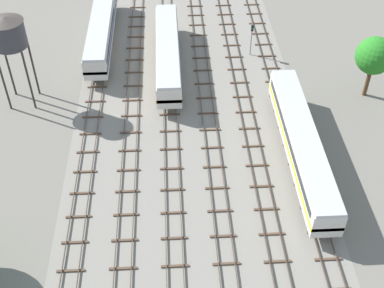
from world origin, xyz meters
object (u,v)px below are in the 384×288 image
at_px(passenger_coach_right_nearest, 302,142).
at_px(water_tower, 8,33).
at_px(passenger_coach_far_left_mid, 102,26).
at_px(signal_post_nearest, 252,35).
at_px(diesel_railcar_centre_left_near, 168,52).

height_order(passenger_coach_right_nearest, water_tower, water_tower).
distance_m(passenger_coach_far_left_mid, water_tower, 16.92).
height_order(passenger_coach_far_left_mid, signal_post_nearest, signal_post_nearest).
xyz_separation_m(diesel_railcar_centre_left_near, water_tower, (-17.28, -5.99, 6.58)).
distance_m(passenger_coach_right_nearest, passenger_coach_far_left_mid, 33.70).
height_order(passenger_coach_right_nearest, signal_post_nearest, signal_post_nearest).
xyz_separation_m(passenger_coach_right_nearest, passenger_coach_far_left_mid, (-22.27, 25.30, 0.00)).
height_order(passenger_coach_right_nearest, passenger_coach_far_left_mid, same).
bearing_deg(water_tower, passenger_coach_far_left_mid, 57.52).
bearing_deg(passenger_coach_far_left_mid, diesel_railcar_centre_left_near, -38.82).
distance_m(passenger_coach_right_nearest, water_tower, 33.60).
distance_m(passenger_coach_right_nearest, signal_post_nearest, 21.14).
height_order(diesel_railcar_centre_left_near, signal_post_nearest, signal_post_nearest).
height_order(diesel_railcar_centre_left_near, passenger_coach_far_left_mid, same).
bearing_deg(diesel_railcar_centre_left_near, signal_post_nearest, 14.56).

